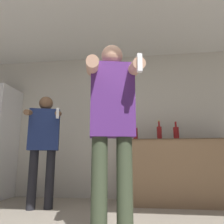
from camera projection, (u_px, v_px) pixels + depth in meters
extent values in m
cube|color=beige|center=(115.00, 124.00, 3.93)|extent=(7.00, 0.06, 2.55)
cube|color=silver|center=(103.00, 12.00, 2.89)|extent=(7.00, 3.16, 0.05)
cube|color=#997551|center=(182.00, 172.00, 3.31)|extent=(1.56, 0.60, 0.94)
cube|color=brown|center=(180.00, 140.00, 3.41)|extent=(1.59, 0.63, 0.01)
cylinder|color=maroon|center=(135.00, 134.00, 3.53)|extent=(0.07, 0.07, 0.20)
cylinder|color=maroon|center=(135.00, 125.00, 3.56)|extent=(0.02, 0.02, 0.09)
sphere|color=silver|center=(135.00, 123.00, 3.57)|extent=(0.03, 0.03, 0.03)
cylinder|color=maroon|center=(159.00, 134.00, 3.48)|extent=(0.08, 0.08, 0.22)
cylinder|color=maroon|center=(159.00, 124.00, 3.51)|extent=(0.03, 0.03, 0.09)
sphere|color=#B29933|center=(159.00, 121.00, 3.52)|extent=(0.03, 0.03, 0.03)
cylinder|color=maroon|center=(176.00, 134.00, 3.45)|extent=(0.09, 0.09, 0.20)
cylinder|color=maroon|center=(176.00, 125.00, 3.48)|extent=(0.03, 0.03, 0.08)
sphere|color=maroon|center=(176.00, 123.00, 3.49)|extent=(0.03, 0.03, 0.03)
cylinder|color=#38422D|center=(99.00, 191.00, 1.71)|extent=(0.13, 0.13, 0.84)
cylinder|color=#38422D|center=(125.00, 191.00, 1.73)|extent=(0.13, 0.13, 0.84)
cube|color=#4C236B|center=(112.00, 101.00, 1.87)|extent=(0.40, 0.28, 0.63)
sphere|color=tan|center=(112.00, 56.00, 1.96)|extent=(0.19, 0.19, 0.19)
cylinder|color=tan|center=(92.00, 66.00, 1.75)|extent=(0.17, 0.35, 0.15)
cylinder|color=tan|center=(135.00, 68.00, 1.78)|extent=(0.17, 0.35, 0.15)
cube|color=white|center=(139.00, 63.00, 1.62)|extent=(0.04, 0.04, 0.14)
cylinder|color=black|center=(33.00, 179.00, 2.98)|extent=(0.12, 0.12, 0.78)
cylinder|color=black|center=(50.00, 179.00, 3.02)|extent=(0.12, 0.12, 0.78)
cube|color=navy|center=(44.00, 130.00, 3.14)|extent=(0.46, 0.32, 0.58)
sphere|color=brown|center=(46.00, 103.00, 3.22)|extent=(0.20, 0.20, 0.20)
cylinder|color=brown|center=(29.00, 112.00, 2.99)|extent=(0.17, 0.35, 0.13)
cylinder|color=brown|center=(58.00, 113.00, 3.05)|extent=(0.17, 0.35, 0.13)
cube|color=white|center=(58.00, 113.00, 2.89)|extent=(0.05, 0.05, 0.14)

